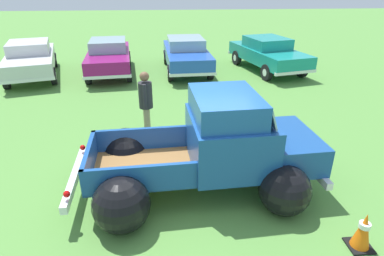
# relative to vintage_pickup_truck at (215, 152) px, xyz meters

# --- Properties ---
(ground_plane) EXTENTS (80.00, 80.00, 0.00)m
(ground_plane) POSITION_rel_vintage_pickup_truck_xyz_m (-0.39, -0.02, -0.76)
(ground_plane) COLOR #548C3D
(vintage_pickup_truck) EXTENTS (4.72, 2.98, 1.96)m
(vintage_pickup_truck) POSITION_rel_vintage_pickup_truck_xyz_m (0.00, 0.00, 0.00)
(vintage_pickup_truck) COLOR black
(vintage_pickup_truck) RESTS_ON ground
(show_car_0) EXTENTS (2.99, 4.84, 1.43)m
(show_car_0) POSITION_rel_vintage_pickup_truck_xyz_m (-6.44, 8.48, 0.03)
(show_car_0) COLOR black
(show_car_0) RESTS_ON ground
(show_car_1) EXTENTS (2.21, 4.54, 1.43)m
(show_car_1) POSITION_rel_vintage_pickup_truck_xyz_m (-3.28, 8.71, 0.02)
(show_car_1) COLOR black
(show_car_1) RESTS_ON ground
(show_car_2) EXTENTS (2.03, 4.70, 1.43)m
(show_car_2) POSITION_rel_vintage_pickup_truck_xyz_m (0.04, 8.91, 0.03)
(show_car_2) COLOR black
(show_car_2) RESTS_ON ground
(show_car_3) EXTENTS (2.82, 4.70, 1.43)m
(show_car_3) POSITION_rel_vintage_pickup_truck_xyz_m (3.65, 8.68, 0.03)
(show_car_3) COLOR black
(show_car_3) RESTS_ON ground
(spectator_0) EXTENTS (0.35, 0.53, 1.76)m
(spectator_0) POSITION_rel_vintage_pickup_truck_xyz_m (-1.40, 2.24, 0.25)
(spectator_0) COLOR gray
(spectator_0) RESTS_ON ground
(lane_cone_0) EXTENTS (0.36, 0.36, 0.63)m
(lane_cone_0) POSITION_rel_vintage_pickup_truck_xyz_m (2.00, -1.80, -0.45)
(lane_cone_0) COLOR black
(lane_cone_0) RESTS_ON ground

